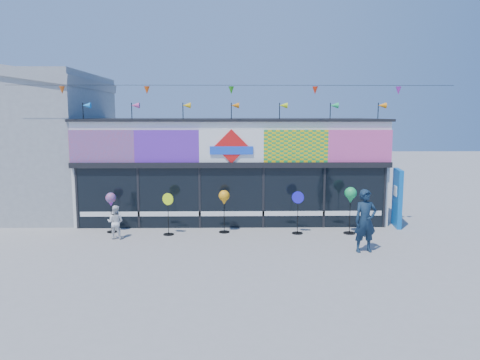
{
  "coord_description": "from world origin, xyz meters",
  "views": [
    {
      "loc": [
        0.03,
        -13.94,
        4.27
      ],
      "look_at": [
        0.3,
        2.0,
        2.03
      ],
      "focal_mm": 35.0,
      "sensor_mm": 36.0,
      "label": 1
    }
  ],
  "objects_px": {
    "spinner_1": "(168,213)",
    "spinner_4": "(350,196)",
    "spinner_3": "(298,211)",
    "blue_sign": "(397,198)",
    "adult_man": "(365,221)",
    "child": "(115,222)",
    "spinner_2": "(224,199)",
    "spinner_0": "(111,201)"
  },
  "relations": [
    {
      "from": "spinner_2",
      "to": "spinner_4",
      "type": "distance_m",
      "value": 4.54
    },
    {
      "from": "blue_sign",
      "to": "spinner_0",
      "type": "distance_m",
      "value": 10.73
    },
    {
      "from": "spinner_0",
      "to": "spinner_4",
      "type": "bearing_deg",
      "value": -2.24
    },
    {
      "from": "spinner_1",
      "to": "spinner_2",
      "type": "height_order",
      "value": "spinner_2"
    },
    {
      "from": "spinner_3",
      "to": "spinner_4",
      "type": "relative_size",
      "value": 0.91
    },
    {
      "from": "spinner_0",
      "to": "adult_man",
      "type": "bearing_deg",
      "value": -16.88
    },
    {
      "from": "spinner_0",
      "to": "spinner_1",
      "type": "height_order",
      "value": "spinner_1"
    },
    {
      "from": "adult_man",
      "to": "child",
      "type": "xyz_separation_m",
      "value": [
        -8.19,
        1.7,
        -0.4
      ]
    },
    {
      "from": "spinner_0",
      "to": "spinner_2",
      "type": "bearing_deg",
      "value": -1.32
    },
    {
      "from": "spinner_4",
      "to": "child",
      "type": "xyz_separation_m",
      "value": [
        -8.28,
        -0.56,
        -0.78
      ]
    },
    {
      "from": "blue_sign",
      "to": "spinner_4",
      "type": "bearing_deg",
      "value": -145.4
    },
    {
      "from": "spinner_3",
      "to": "child",
      "type": "xyz_separation_m",
      "value": [
        -6.4,
        -0.58,
        -0.23
      ]
    },
    {
      "from": "blue_sign",
      "to": "child",
      "type": "bearing_deg",
      "value": -163.67
    },
    {
      "from": "spinner_1",
      "to": "spinner_0",
      "type": "bearing_deg",
      "value": 169.17
    },
    {
      "from": "spinner_2",
      "to": "adult_man",
      "type": "distance_m",
      "value": 5.1
    },
    {
      "from": "blue_sign",
      "to": "spinner_0",
      "type": "xyz_separation_m",
      "value": [
        -10.71,
        -0.72,
        0.06
      ]
    },
    {
      "from": "spinner_1",
      "to": "spinner_4",
      "type": "bearing_deg",
      "value": 0.6
    },
    {
      "from": "spinner_2",
      "to": "adult_man",
      "type": "bearing_deg",
      "value": -29.39
    },
    {
      "from": "child",
      "to": "adult_man",
      "type": "bearing_deg",
      "value": 175.24
    },
    {
      "from": "spinner_0",
      "to": "child",
      "type": "bearing_deg",
      "value": -67.98
    },
    {
      "from": "blue_sign",
      "to": "adult_man",
      "type": "bearing_deg",
      "value": -115.66
    },
    {
      "from": "spinner_1",
      "to": "adult_man",
      "type": "bearing_deg",
      "value": -18.81
    },
    {
      "from": "spinner_3",
      "to": "child",
      "type": "height_order",
      "value": "spinner_3"
    },
    {
      "from": "spinner_1",
      "to": "spinner_2",
      "type": "bearing_deg",
      "value": 8.91
    },
    {
      "from": "spinner_3",
      "to": "adult_man",
      "type": "xyz_separation_m",
      "value": [
        1.79,
        -2.28,
        0.17
      ]
    },
    {
      "from": "blue_sign",
      "to": "adult_man",
      "type": "distance_m",
      "value": 3.96
    },
    {
      "from": "spinner_1",
      "to": "adult_man",
      "type": "xyz_separation_m",
      "value": [
        6.42,
        -2.19,
        0.19
      ]
    },
    {
      "from": "spinner_4",
      "to": "spinner_2",
      "type": "bearing_deg",
      "value": 176.92
    },
    {
      "from": "spinner_0",
      "to": "adult_man",
      "type": "height_order",
      "value": "adult_man"
    },
    {
      "from": "blue_sign",
      "to": "spinner_4",
      "type": "height_order",
      "value": "blue_sign"
    },
    {
      "from": "adult_man",
      "to": "child",
      "type": "height_order",
      "value": "adult_man"
    },
    {
      "from": "spinner_4",
      "to": "spinner_3",
      "type": "bearing_deg",
      "value": 179.4
    },
    {
      "from": "spinner_0",
      "to": "child",
      "type": "xyz_separation_m",
      "value": [
        0.36,
        -0.89,
        -0.59
      ]
    },
    {
      "from": "spinner_1",
      "to": "spinner_4",
      "type": "distance_m",
      "value": 6.54
    },
    {
      "from": "blue_sign",
      "to": "spinner_4",
      "type": "distance_m",
      "value": 2.34
    },
    {
      "from": "spinner_1",
      "to": "spinner_4",
      "type": "xyz_separation_m",
      "value": [
        6.52,
        0.07,
        0.56
      ]
    },
    {
      "from": "spinner_3",
      "to": "adult_man",
      "type": "relative_size",
      "value": 0.78
    },
    {
      "from": "spinner_3",
      "to": "spinner_4",
      "type": "distance_m",
      "value": 1.96
    },
    {
      "from": "blue_sign",
      "to": "adult_man",
      "type": "relative_size",
      "value": 1.12
    },
    {
      "from": "spinner_1",
      "to": "spinner_4",
      "type": "relative_size",
      "value": 0.89
    },
    {
      "from": "adult_man",
      "to": "blue_sign",
      "type": "bearing_deg",
      "value": 47.91
    },
    {
      "from": "adult_man",
      "to": "spinner_0",
      "type": "bearing_deg",
      "value": 154.12
    }
  ]
}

